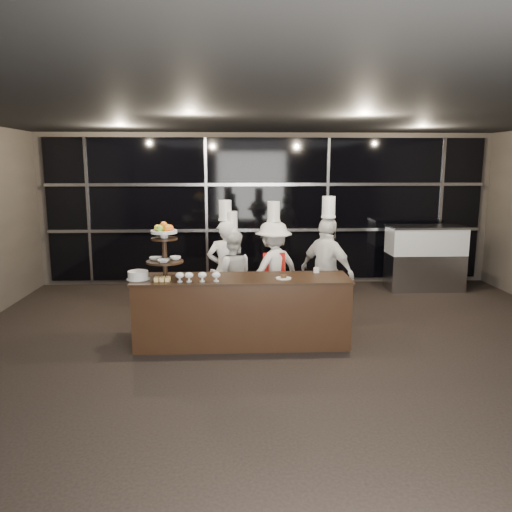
{
  "coord_description": "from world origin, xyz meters",
  "views": [
    {
      "loc": [
        -0.67,
        -4.95,
        2.38
      ],
      "look_at": [
        -0.37,
        1.76,
        1.15
      ],
      "focal_mm": 35.0,
      "sensor_mm": 36.0,
      "label": 1
    }
  ],
  "objects_px": {
    "display_case": "(425,254)",
    "display_stand": "(164,247)",
    "chef_c": "(273,269)",
    "chef_b": "(232,275)",
    "chef_a": "(226,268)",
    "layer_cake": "(138,275)",
    "buffet_counter": "(242,311)",
    "chef_d": "(327,271)"
  },
  "relations": [
    {
      "from": "display_case",
      "to": "display_stand",
      "type": "bearing_deg",
      "value": -148.11
    },
    {
      "from": "display_stand",
      "to": "chef_c",
      "type": "xyz_separation_m",
      "value": [
        1.52,
        1.23,
        -0.56
      ]
    },
    {
      "from": "chef_c",
      "to": "chef_b",
      "type": "bearing_deg",
      "value": -168.9
    },
    {
      "from": "display_case",
      "to": "chef_a",
      "type": "xyz_separation_m",
      "value": [
        -3.79,
        -1.72,
        0.13
      ]
    },
    {
      "from": "layer_cake",
      "to": "chef_b",
      "type": "xyz_separation_m",
      "value": [
        1.21,
        1.15,
        -0.26
      ]
    },
    {
      "from": "buffet_counter",
      "to": "display_case",
      "type": "height_order",
      "value": "display_case"
    },
    {
      "from": "buffet_counter",
      "to": "chef_d",
      "type": "height_order",
      "value": "chef_d"
    },
    {
      "from": "chef_c",
      "to": "chef_d",
      "type": "distance_m",
      "value": 0.91
    },
    {
      "from": "display_case",
      "to": "chef_c",
      "type": "xyz_separation_m",
      "value": [
        -3.05,
        -1.61,
        0.09
      ]
    },
    {
      "from": "display_stand",
      "to": "chef_c",
      "type": "distance_m",
      "value": 2.03
    },
    {
      "from": "chef_d",
      "to": "chef_b",
      "type": "bearing_deg",
      "value": 164.37
    },
    {
      "from": "layer_cake",
      "to": "chef_a",
      "type": "distance_m",
      "value": 1.63
    },
    {
      "from": "buffet_counter",
      "to": "chef_d",
      "type": "relative_size",
      "value": 1.47
    },
    {
      "from": "layer_cake",
      "to": "chef_d",
      "type": "height_order",
      "value": "chef_d"
    },
    {
      "from": "layer_cake",
      "to": "display_case",
      "type": "height_order",
      "value": "display_case"
    },
    {
      "from": "chef_a",
      "to": "layer_cake",
      "type": "bearing_deg",
      "value": -133.58
    },
    {
      "from": "display_stand",
      "to": "display_case",
      "type": "xyz_separation_m",
      "value": [
        4.56,
        2.84,
        -0.65
      ]
    },
    {
      "from": "layer_cake",
      "to": "chef_c",
      "type": "height_order",
      "value": "chef_c"
    },
    {
      "from": "chef_b",
      "to": "chef_c",
      "type": "bearing_deg",
      "value": 11.1
    },
    {
      "from": "layer_cake",
      "to": "chef_b",
      "type": "bearing_deg",
      "value": 43.72
    },
    {
      "from": "layer_cake",
      "to": "chef_b",
      "type": "relative_size",
      "value": 0.18
    },
    {
      "from": "buffet_counter",
      "to": "chef_d",
      "type": "bearing_deg",
      "value": 29.36
    },
    {
      "from": "display_case",
      "to": "buffet_counter",
      "type": "bearing_deg",
      "value": -141.45
    },
    {
      "from": "chef_b",
      "to": "layer_cake",
      "type": "bearing_deg",
      "value": -136.28
    },
    {
      "from": "display_case",
      "to": "chef_c",
      "type": "relative_size",
      "value": 0.79
    },
    {
      "from": "chef_b",
      "to": "chef_d",
      "type": "bearing_deg",
      "value": -15.63
    },
    {
      "from": "display_stand",
      "to": "chef_a",
      "type": "xyz_separation_m",
      "value": [
        0.77,
        1.12,
        -0.53
      ]
    },
    {
      "from": "buffet_counter",
      "to": "chef_b",
      "type": "xyz_separation_m",
      "value": [
        -0.14,
        1.1,
        0.25
      ]
    },
    {
      "from": "display_stand",
      "to": "layer_cake",
      "type": "xyz_separation_m",
      "value": [
        -0.34,
        -0.05,
        -0.37
      ]
    },
    {
      "from": "display_case",
      "to": "chef_a",
      "type": "distance_m",
      "value": 4.16
    },
    {
      "from": "chef_c",
      "to": "chef_a",
      "type": "bearing_deg",
      "value": -171.68
    },
    {
      "from": "chef_b",
      "to": "chef_a",
      "type": "bearing_deg",
      "value": 167.72
    },
    {
      "from": "chef_c",
      "to": "chef_d",
      "type": "bearing_deg",
      "value": -34.8
    },
    {
      "from": "display_case",
      "to": "chef_a",
      "type": "bearing_deg",
      "value": -155.64
    },
    {
      "from": "layer_cake",
      "to": "display_case",
      "type": "relative_size",
      "value": 0.21
    },
    {
      "from": "buffet_counter",
      "to": "display_stand",
      "type": "relative_size",
      "value": 3.81
    },
    {
      "from": "chef_c",
      "to": "chef_d",
      "type": "xyz_separation_m",
      "value": [
        0.75,
        -0.52,
        0.06
      ]
    },
    {
      "from": "display_case",
      "to": "chef_d",
      "type": "bearing_deg",
      "value": -137.21
    },
    {
      "from": "display_case",
      "to": "chef_a",
      "type": "height_order",
      "value": "chef_a"
    },
    {
      "from": "display_case",
      "to": "chef_a",
      "type": "relative_size",
      "value": 0.77
    },
    {
      "from": "layer_cake",
      "to": "chef_c",
      "type": "relative_size",
      "value": 0.16
    },
    {
      "from": "buffet_counter",
      "to": "layer_cake",
      "type": "relative_size",
      "value": 9.47
    }
  ]
}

